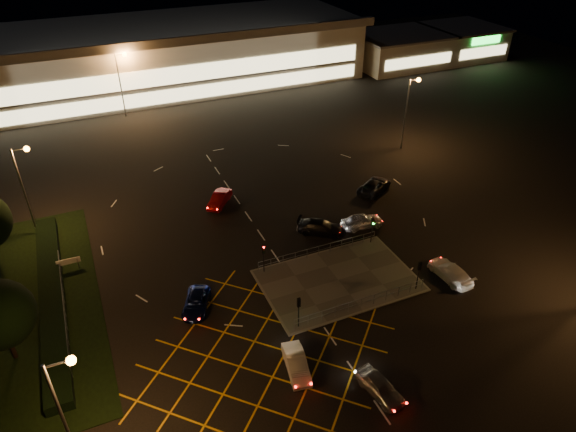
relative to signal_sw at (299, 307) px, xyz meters
name	(u,v)px	position (x,y,z in m)	size (l,w,h in m)	color
ground	(310,274)	(4.00, 5.99, -2.37)	(180.00, 180.00, 0.00)	black
pedestrian_island	(338,280)	(6.00, 3.99, -2.31)	(14.00, 9.00, 0.12)	#4C4944
hedge	(52,296)	(-19.00, 11.99, -1.87)	(2.00, 26.00, 1.00)	black
supermarket	(165,54)	(4.00, 67.95, 2.95)	(72.00, 26.50, 10.50)	beige
retail_unit_a	(399,49)	(50.00, 59.97, 0.85)	(18.80, 14.80, 6.35)	beige
retail_unit_b	(462,41)	(66.00, 59.95, 0.85)	(14.80, 14.80, 6.35)	beige
streetlight_sw	(66,403)	(-17.56, -6.01, 4.20)	(1.78, 0.56, 10.03)	slate
streetlight_nw	(25,179)	(-19.56, 23.99, 4.20)	(1.78, 0.56, 10.03)	slate
streetlight_ne	(410,104)	(28.44, 25.99, 4.20)	(1.78, 0.56, 10.03)	slate
streetlight_far_left	(122,76)	(-5.56, 53.99, 4.20)	(1.78, 0.56, 10.03)	slate
streetlight_far_right	(342,45)	(34.44, 55.99, 4.20)	(1.78, 0.56, 10.03)	slate
signal_sw	(299,307)	(0.00, 0.00, 0.00)	(0.28, 0.30, 3.15)	black
signal_se	(419,270)	(12.00, 0.00, 0.00)	(0.28, 0.30, 3.15)	black
signal_nw	(263,253)	(0.00, 7.99, 0.00)	(0.28, 0.30, 3.15)	black
signal_ne	(373,224)	(12.00, 7.99, 0.00)	(0.28, 0.30, 3.15)	black
car_near_silver	(380,387)	(2.71, -8.51, -1.65)	(1.68, 4.18, 1.42)	silver
car_queue_white	(296,364)	(-2.04, -4.08, -1.67)	(1.48, 4.25, 1.40)	silver
car_left_blue	(196,303)	(-7.31, 5.75, -1.75)	(2.06, 4.46, 1.24)	#0B1446
car_far_dkgrey	(321,227)	(8.05, 11.76, -1.62)	(2.10, 5.17, 1.50)	black
car_right_silver	(362,221)	(12.67, 10.99, -1.58)	(1.86, 4.62, 1.58)	silver
car_circ_red	(219,199)	(-0.19, 21.74, -1.64)	(1.53, 4.40, 1.45)	maroon
car_east_grey	(375,186)	(18.10, 17.19, -1.63)	(2.43, 5.27, 1.47)	black
car_approach_white	(451,272)	(15.97, 0.13, -1.64)	(2.04, 5.03, 1.46)	silver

